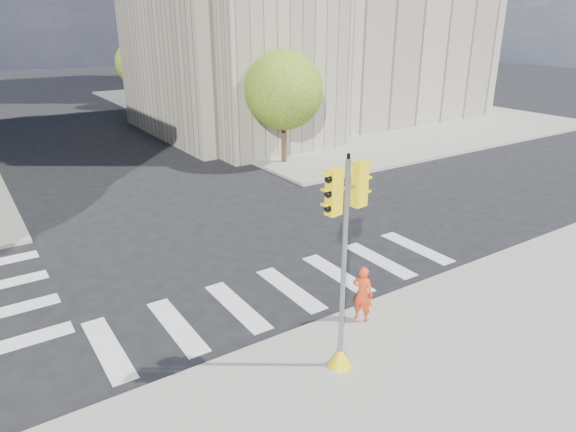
# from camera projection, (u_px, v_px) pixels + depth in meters

# --- Properties ---
(ground) EXTENTS (160.00, 160.00, 0.00)m
(ground) POSITION_uv_depth(u_px,v_px,m) (259.00, 264.00, 17.02)
(ground) COLOR black
(ground) RESTS_ON ground
(sidewalk_far_right) EXTENTS (28.00, 40.00, 0.15)m
(sidewalk_far_right) POSITION_uv_depth(u_px,v_px,m) (303.00, 106.00, 47.52)
(sidewalk_far_right) COLOR gray
(sidewalk_far_right) RESTS_ON ground
(civic_building) EXTENTS (26.00, 16.00, 19.39)m
(civic_building) POSITION_uv_depth(u_px,v_px,m) (308.00, 24.00, 37.31)
(civic_building) COLOR #9D947C
(civic_building) RESTS_ON ground
(tree_re_near) EXTENTS (4.20, 4.20, 6.16)m
(tree_re_near) POSITION_uv_depth(u_px,v_px,m) (284.00, 90.00, 27.20)
(tree_re_near) COLOR #382616
(tree_re_near) RESTS_ON ground
(tree_re_mid) EXTENTS (4.60, 4.60, 6.66)m
(tree_re_mid) POSITION_uv_depth(u_px,v_px,m) (192.00, 68.00, 36.43)
(tree_re_mid) COLOR #382616
(tree_re_mid) RESTS_ON ground
(tree_re_far) EXTENTS (4.00, 4.00, 5.88)m
(tree_re_far) POSITION_uv_depth(u_px,v_px,m) (138.00, 63.00, 45.94)
(tree_re_far) COLOR #382616
(tree_re_far) RESTS_ON ground
(lamp_near) EXTENTS (0.35, 0.18, 8.11)m
(lamp_near) POSITION_uv_depth(u_px,v_px,m) (254.00, 73.00, 30.38)
(lamp_near) COLOR black
(lamp_near) RESTS_ON sidewalk_far_right
(lamp_far) EXTENTS (0.35, 0.18, 8.11)m
(lamp_far) POSITION_uv_depth(u_px,v_px,m) (167.00, 59.00, 41.28)
(lamp_far) COLOR black
(lamp_far) RESTS_ON sidewalk_far_right
(traffic_signal) EXTENTS (1.08, 0.56, 4.99)m
(traffic_signal) POSITION_uv_depth(u_px,v_px,m) (343.00, 283.00, 11.03)
(traffic_signal) COLOR yellow
(traffic_signal) RESTS_ON sidewalk_near
(photographer) EXTENTS (0.57, 0.66, 1.54)m
(photographer) POSITION_uv_depth(u_px,v_px,m) (363.00, 294.00, 13.33)
(photographer) COLOR red
(photographer) RESTS_ON sidewalk_near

